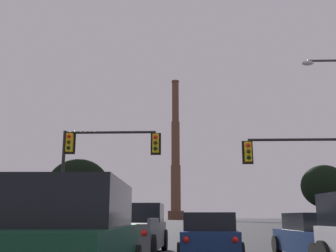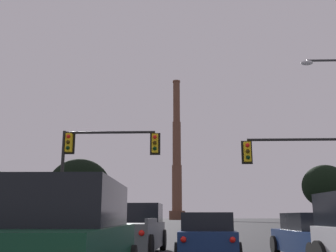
{
  "view_description": "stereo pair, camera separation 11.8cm",
  "coord_description": "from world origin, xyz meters",
  "px_view_note": "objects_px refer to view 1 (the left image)",
  "views": [
    {
      "loc": [
        -1.13,
        -0.24,
        1.31
      ],
      "look_at": [
        -2.17,
        31.22,
        8.58
      ],
      "focal_mm": 42.0,
      "sensor_mm": 36.0,
      "label": 1
    },
    {
      "loc": [
        -1.01,
        -0.24,
        1.31
      ],
      "look_at": [
        -2.17,
        31.22,
        8.58
      ],
      "focal_mm": 42.0,
      "sensor_mm": 36.0,
      "label": 2
    }
  ],
  "objects_px": {
    "sedan_right_lane_front": "(320,237)",
    "traffic_light_overhead_left": "(96,156)",
    "suv_left_lane_second": "(63,244)",
    "traffic_light_overhead_right": "(316,161)",
    "smokestack": "(176,163)",
    "pickup_truck_left_lane_front": "(133,231)",
    "hatchback_center_lane_front": "(209,237)"
  },
  "relations": [
    {
      "from": "traffic_light_overhead_left",
      "to": "smokestack",
      "type": "xyz_separation_m",
      "value": [
        2.45,
        146.17,
        19.21
      ]
    },
    {
      "from": "sedan_right_lane_front",
      "to": "traffic_light_overhead_left",
      "type": "height_order",
      "value": "traffic_light_overhead_left"
    },
    {
      "from": "hatchback_center_lane_front",
      "to": "traffic_light_overhead_left",
      "type": "xyz_separation_m",
      "value": [
        -5.6,
        8.11,
        3.94
      ]
    },
    {
      "from": "traffic_light_overhead_left",
      "to": "smokestack",
      "type": "height_order",
      "value": "smokestack"
    },
    {
      "from": "suv_left_lane_second",
      "to": "traffic_light_overhead_right",
      "type": "relative_size",
      "value": 0.83
    },
    {
      "from": "pickup_truck_left_lane_front",
      "to": "smokestack",
      "type": "height_order",
      "value": "smokestack"
    },
    {
      "from": "hatchback_center_lane_front",
      "to": "smokestack",
      "type": "height_order",
      "value": "smokestack"
    },
    {
      "from": "hatchback_center_lane_front",
      "to": "sedan_right_lane_front",
      "type": "bearing_deg",
      "value": -1.99
    },
    {
      "from": "hatchback_center_lane_front",
      "to": "smokestack",
      "type": "distance_m",
      "value": 156.04
    },
    {
      "from": "hatchback_center_lane_front",
      "to": "pickup_truck_left_lane_front",
      "type": "bearing_deg",
      "value": 156.72
    },
    {
      "from": "traffic_light_overhead_right",
      "to": "smokestack",
      "type": "bearing_deg",
      "value": 93.62
    },
    {
      "from": "sedan_right_lane_front",
      "to": "hatchback_center_lane_front",
      "type": "height_order",
      "value": "hatchback_center_lane_front"
    },
    {
      "from": "sedan_right_lane_front",
      "to": "traffic_light_overhead_left",
      "type": "relative_size",
      "value": 0.79
    },
    {
      "from": "pickup_truck_left_lane_front",
      "to": "suv_left_lane_second",
      "type": "bearing_deg",
      "value": -87.96
    },
    {
      "from": "sedan_right_lane_front",
      "to": "pickup_truck_left_lane_front",
      "type": "bearing_deg",
      "value": 163.59
    },
    {
      "from": "traffic_light_overhead_right",
      "to": "suv_left_lane_second",
      "type": "bearing_deg",
      "value": -121.66
    },
    {
      "from": "suv_left_lane_second",
      "to": "hatchback_center_lane_front",
      "type": "bearing_deg",
      "value": 67.66
    },
    {
      "from": "traffic_light_overhead_left",
      "to": "smokestack",
      "type": "bearing_deg",
      "value": 89.04
    },
    {
      "from": "sedan_right_lane_front",
      "to": "traffic_light_overhead_right",
      "type": "bearing_deg",
      "value": 68.27
    },
    {
      "from": "traffic_light_overhead_right",
      "to": "smokestack",
      "type": "relative_size",
      "value": 0.1
    },
    {
      "from": "traffic_light_overhead_left",
      "to": "sedan_right_lane_front",
      "type": "bearing_deg",
      "value": -42.68
    },
    {
      "from": "sedan_right_lane_front",
      "to": "hatchback_center_lane_front",
      "type": "xyz_separation_m",
      "value": [
        -3.49,
        0.27,
        -0.0
      ]
    },
    {
      "from": "traffic_light_overhead_left",
      "to": "smokestack",
      "type": "distance_m",
      "value": 147.45
    },
    {
      "from": "pickup_truck_left_lane_front",
      "to": "sedan_right_lane_front",
      "type": "bearing_deg",
      "value": -11.63
    },
    {
      "from": "traffic_light_overhead_left",
      "to": "smokestack",
      "type": "relative_size",
      "value": 0.1
    },
    {
      "from": "sedan_right_lane_front",
      "to": "traffic_light_overhead_left",
      "type": "bearing_deg",
      "value": 135.04
    },
    {
      "from": "suv_left_lane_second",
      "to": "traffic_light_overhead_left",
      "type": "height_order",
      "value": "traffic_light_overhead_left"
    },
    {
      "from": "suv_left_lane_second",
      "to": "traffic_light_overhead_left",
      "type": "bearing_deg",
      "value": 99.35
    },
    {
      "from": "suv_left_lane_second",
      "to": "hatchback_center_lane_front",
      "type": "relative_size",
      "value": 1.19
    },
    {
      "from": "suv_left_lane_second",
      "to": "hatchback_center_lane_front",
      "type": "xyz_separation_m",
      "value": [
        2.7,
        7.08,
        -0.23
      ]
    },
    {
      "from": "pickup_truck_left_lane_front",
      "to": "traffic_light_overhead_left",
      "type": "distance_m",
      "value": 8.37
    },
    {
      "from": "hatchback_center_lane_front",
      "to": "traffic_light_overhead_right",
      "type": "distance_m",
      "value": 10.14
    }
  ]
}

